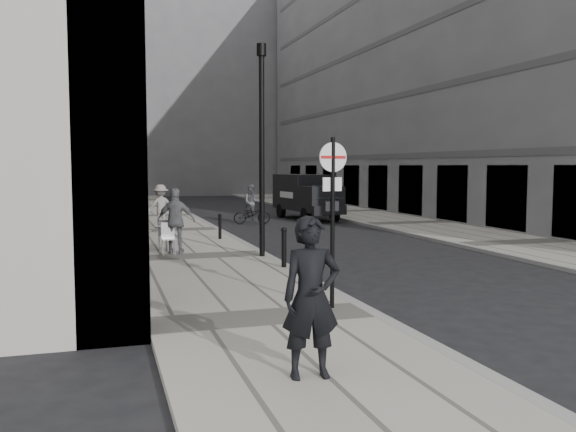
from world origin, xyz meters
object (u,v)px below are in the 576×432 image
panel_van (306,194)px  sign_post (333,199)px  cyclist (252,209)px  lamppost (262,139)px  walking_man (311,297)px

panel_van → sign_post: bearing=-114.1°
sign_post → cyclist: (2.74, 17.59, -1.42)m
sign_post → lamppost: size_ratio=0.52×
walking_man → cyclist: bearing=82.6°
sign_post → walking_man: bearing=-119.5°
sign_post → cyclist: bearing=76.8°
panel_van → lamppost: bearing=-120.7°
walking_man → sign_post: sign_post is taller
walking_man → lamppost: bearing=83.0°
cyclist → sign_post: bearing=-94.2°
sign_post → cyclist: sign_post is taller
sign_post → panel_van: 20.33m
lamppost → cyclist: size_ratio=3.24×
cyclist → walking_man: bearing=-97.1°
lamppost → sign_post: bearing=-93.4°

